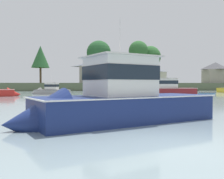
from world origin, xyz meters
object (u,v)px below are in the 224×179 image
object	(u,v)px
mooring_buoy_red	(103,99)
cruiser_navy	(109,109)
dinghy_sand	(189,98)
dinghy_skyblue	(207,93)
cruiser_grey	(49,92)
cruiser_maroon	(165,91)

from	to	relation	value
mooring_buoy_red	cruiser_navy	bearing A→B (deg)	-94.51
dinghy_sand	cruiser_navy	bearing A→B (deg)	-124.66
dinghy_skyblue	mooring_buoy_red	xyz separation A→B (m)	(-19.11, -12.94, -0.05)
dinghy_skyblue	mooring_buoy_red	world-z (taller)	dinghy_skyblue
dinghy_sand	cruiser_navy	world-z (taller)	cruiser_navy
cruiser_grey	dinghy_skyblue	xyz separation A→B (m)	(26.95, -2.62, -0.32)
cruiser_maroon	mooring_buoy_red	bearing A→B (deg)	-142.23
dinghy_sand	cruiser_maroon	size ratio (longest dim) A/B	0.51
dinghy_skyblue	cruiser_grey	bearing A→B (deg)	174.45
dinghy_sand	mooring_buoy_red	distance (m)	9.40
cruiser_grey	cruiser_maroon	distance (m)	19.39
cruiser_navy	mooring_buoy_red	xyz separation A→B (m)	(1.38, 17.49, -0.58)
dinghy_sand	dinghy_skyblue	world-z (taller)	dinghy_sand
cruiser_maroon	mooring_buoy_red	size ratio (longest dim) A/B	21.36
cruiser_grey	dinghy_skyblue	world-z (taller)	cruiser_grey
cruiser_maroon	cruiser_navy	xyz separation A→B (m)	(-11.24, -25.14, 0.03)
cruiser_grey	mooring_buoy_red	size ratio (longest dim) A/B	17.87
dinghy_sand	cruiser_maroon	xyz separation A→B (m)	(0.75, 9.96, 0.46)
cruiser_grey	dinghy_skyblue	size ratio (longest dim) A/B	2.30
cruiser_grey	cruiser_navy	distance (m)	33.67
cruiser_grey	dinghy_sand	xyz separation A→B (m)	(16.95, -17.88, -0.27)
cruiser_grey	dinghy_skyblue	distance (m)	27.08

